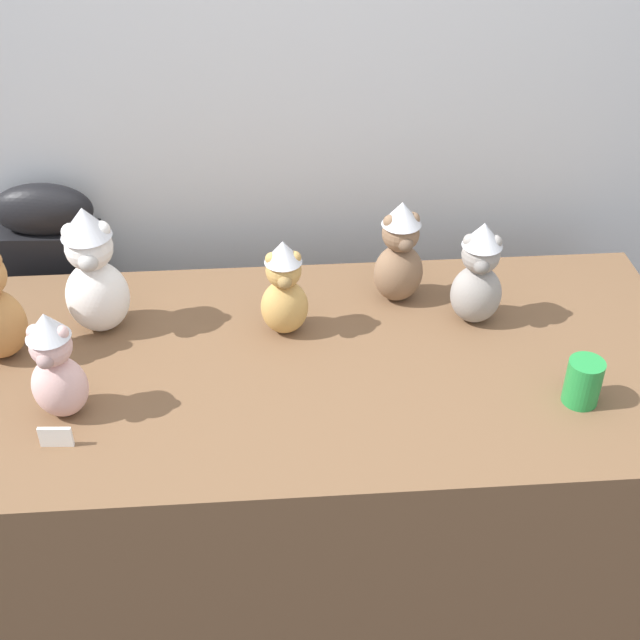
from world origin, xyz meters
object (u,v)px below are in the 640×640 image
teddy_bear_blush (55,366)px  party_cup_green (583,382)px  instrument_case (69,330)px  teddy_bear_mocha (400,253)px  teddy_bear_ash (478,275)px  teddy_bear_honey (284,289)px  display_table (320,477)px  teddy_bear_snow (93,272)px

teddy_bear_blush → party_cup_green: 1.15m
instrument_case → teddy_bear_mocha: 1.08m
instrument_case → teddy_bear_ash: size_ratio=3.57×
teddy_bear_mocha → party_cup_green: teddy_bear_mocha is taller
instrument_case → teddy_bear_honey: teddy_bear_honey is taller
teddy_bear_ash → teddy_bear_blush: bearing=-154.6°
display_table → teddy_bear_snow: 0.79m
display_table → teddy_bear_snow: (-0.53, 0.17, 0.56)m
teddy_bear_snow → teddy_bear_blush: teddy_bear_snow is taller
teddy_bear_snow → teddy_bear_blush: 0.32m
display_table → teddy_bear_blush: teddy_bear_blush is taller
teddy_bear_ash → teddy_bear_mocha: (-0.18, 0.11, 0.00)m
display_table → teddy_bear_honey: bearing=121.5°
teddy_bear_snow → teddy_bear_honey: 0.46m
display_table → instrument_case: 0.92m
instrument_case → party_cup_green: size_ratio=9.07×
teddy_bear_snow → teddy_bear_mocha: teddy_bear_snow is taller
display_table → instrument_case: instrument_case is taller
teddy_bear_blush → teddy_bear_snow: bearing=90.8°
teddy_bear_ash → party_cup_green: (0.17, -0.32, -0.08)m
teddy_bear_blush → party_cup_green: teddy_bear_blush is taller
teddy_bear_blush → teddy_bear_ash: 1.01m
teddy_bear_honey → teddy_bear_snow: bearing=172.5°
instrument_case → teddy_bear_snow: (0.20, -0.39, 0.45)m
teddy_bear_snow → teddy_bear_honey: teddy_bear_snow is taller
party_cup_green → display_table: bearing=162.0°
teddy_bear_blush → party_cup_green: bearing=6.2°
display_table → teddy_bear_snow: teddy_bear_snow is taller
teddy_bear_blush → teddy_bear_ash: teddy_bear_ash is taller
instrument_case → teddy_bear_ash: teddy_bear_ash is taller
teddy_bear_blush → teddy_bear_mocha: (0.79, 0.39, 0.01)m
teddy_bear_blush → teddy_bear_ash: bearing=24.4°
teddy_bear_honey → teddy_bear_ash: bearing=-0.5°
display_table → party_cup_green: party_cup_green is taller
party_cup_green → teddy_bear_ash: bearing=117.9°
instrument_case → teddy_bear_honey: size_ratio=3.87×
teddy_bear_snow → party_cup_green: bearing=-22.7°
teddy_bear_snow → party_cup_green: (1.10, -0.36, -0.11)m
display_table → party_cup_green: (0.57, -0.18, 0.45)m
teddy_bear_snow → teddy_bear_mocha: size_ratio=1.20×
display_table → teddy_bear_snow: size_ratio=5.31×
instrument_case → teddy_bear_blush: 0.83m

